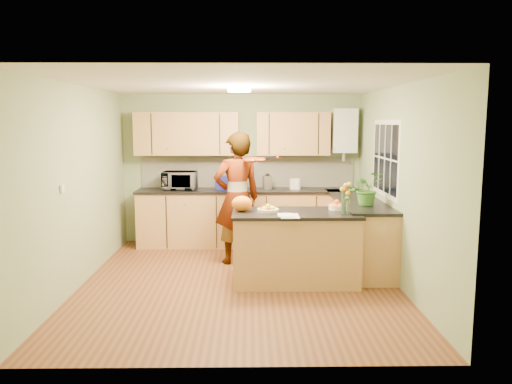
{
  "coord_description": "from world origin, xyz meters",
  "views": [
    {
      "loc": [
        0.13,
        -6.2,
        2.05
      ],
      "look_at": [
        0.22,
        0.5,
        1.1
      ],
      "focal_mm": 35.0,
      "sensor_mm": 36.0,
      "label": 1
    }
  ],
  "objects": [
    {
      "name": "blue_box",
      "position": [
        -0.27,
        1.92,
        1.05
      ],
      "size": [
        0.33,
        0.29,
        0.22
      ],
      "primitive_type": "cube",
      "rotation": [
        0.0,
        0.0,
        -0.41
      ],
      "color": "navy",
      "rests_on": "back_counter"
    },
    {
      "name": "peninsula_island",
      "position": [
        0.71,
        0.0,
        0.46
      ],
      "size": [
        1.6,
        0.82,
        0.92
      ],
      "color": "tan",
      "rests_on": "floor"
    },
    {
      "name": "violinist",
      "position": [
        -0.05,
        0.91,
        0.95
      ],
      "size": [
        0.81,
        0.67,
        1.91
      ],
      "primitive_type": "imported",
      "rotation": [
        0.0,
        0.0,
        3.49
      ],
      "color": "tan",
      "rests_on": "floor"
    },
    {
      "name": "window_right",
      "position": [
        1.99,
        0.6,
        1.55
      ],
      "size": [
        0.01,
        1.3,
        1.05
      ],
      "color": "white",
      "rests_on": "wall_right"
    },
    {
      "name": "potted_plant",
      "position": [
        1.7,
        0.36,
        1.17
      ],
      "size": [
        0.5,
        0.47,
        0.45
      ],
      "primitive_type": "imported",
      "rotation": [
        0.0,
        0.0,
        0.33
      ],
      "color": "#397627",
      "rests_on": "right_counter"
    },
    {
      "name": "microwave",
      "position": [
        -1.02,
        1.96,
        1.09
      ],
      "size": [
        0.56,
        0.4,
        0.3
      ],
      "primitive_type": "imported",
      "rotation": [
        0.0,
        0.0,
        -0.07
      ],
      "color": "white",
      "rests_on": "back_counter"
    },
    {
      "name": "jar_cream",
      "position": [
        0.85,
        1.98,
        1.02
      ],
      "size": [
        0.12,
        0.12,
        0.17
      ],
      "primitive_type": "cylinder",
      "rotation": [
        0.0,
        0.0,
        0.11
      ],
      "color": "beige",
      "rests_on": "back_counter"
    },
    {
      "name": "kettle",
      "position": [
        0.43,
        1.97,
        1.06
      ],
      "size": [
        0.16,
        0.16,
        0.3
      ],
      "rotation": [
        0.0,
        0.0,
        -0.23
      ],
      "color": "silver",
      "rests_on": "back_counter"
    },
    {
      "name": "ceiling",
      "position": [
        0.0,
        0.0,
        2.5
      ],
      "size": [
        4.0,
        4.5,
        0.02
      ],
      "primitive_type": "cube",
      "color": "silver",
      "rests_on": "wall_back"
    },
    {
      "name": "orange_bag",
      "position": [
        0.03,
        0.05,
        1.02
      ],
      "size": [
        0.32,
        0.3,
        0.2
      ],
      "primitive_type": "ellipsoid",
      "rotation": [
        0.0,
        0.0,
        0.36
      ],
      "color": "orange",
      "rests_on": "peninsula_island"
    },
    {
      "name": "violin",
      "position": [
        0.15,
        0.69,
        1.53
      ],
      "size": [
        0.64,
        0.55,
        0.16
      ],
      "primitive_type": null,
      "rotation": [
        0.17,
        0.0,
        -0.61
      ],
      "color": "#4B1104",
      "rests_on": "violinist"
    },
    {
      "name": "wall_right",
      "position": [
        2.0,
        0.0,
        1.25
      ],
      "size": [
        0.02,
        4.5,
        2.5
      ],
      "primitive_type": "cube",
      "color": "gray",
      "rests_on": "floor"
    },
    {
      "name": "orange_bowl",
      "position": [
        1.26,
        0.15,
        0.97
      ],
      "size": [
        0.21,
        0.21,
        0.12
      ],
      "color": "beige",
      "rests_on": "peninsula_island"
    },
    {
      "name": "floor",
      "position": [
        0.0,
        0.0,
        0.0
      ],
      "size": [
        4.5,
        4.5,
        0.0
      ],
      "primitive_type": "plane",
      "color": "brown",
      "rests_on": "ground"
    },
    {
      "name": "fruit_dish",
      "position": [
        0.36,
        0.0,
        0.96
      ],
      "size": [
        0.27,
        0.27,
        0.1
      ],
      "color": "beige",
      "rests_on": "peninsula_island"
    },
    {
      "name": "papers",
      "position": [
        0.61,
        -0.3,
        0.92
      ],
      "size": [
        0.23,
        0.31,
        0.01
      ],
      "primitive_type": "cube",
      "color": "silver",
      "rests_on": "peninsula_island"
    },
    {
      "name": "wall_left",
      "position": [
        -2.0,
        0.0,
        1.25
      ],
      "size": [
        0.02,
        4.5,
        2.5
      ],
      "primitive_type": "cube",
      "color": "gray",
      "rests_on": "floor"
    },
    {
      "name": "upper_cabinets",
      "position": [
        -0.18,
        2.08,
        1.85
      ],
      "size": [
        3.2,
        0.34,
        0.7
      ],
      "color": "tan",
      "rests_on": "wall_back"
    },
    {
      "name": "light_switch",
      "position": [
        -1.99,
        -0.6,
        1.3
      ],
      "size": [
        0.02,
        0.09,
        0.09
      ],
      "primitive_type": "cube",
      "color": "white",
      "rests_on": "wall_left"
    },
    {
      "name": "flower_vase",
      "position": [
        1.31,
        -0.18,
        1.2
      ],
      "size": [
        0.23,
        0.23,
        0.43
      ],
      "rotation": [
        0.0,
        0.0,
        0.38
      ],
      "color": "silver",
      "rests_on": "peninsula_island"
    },
    {
      "name": "wall_back",
      "position": [
        0.0,
        2.25,
        1.25
      ],
      "size": [
        4.0,
        0.02,
        2.5
      ],
      "primitive_type": "cube",
      "color": "gray",
      "rests_on": "floor"
    },
    {
      "name": "ceiling_lamp",
      "position": [
        0.0,
        0.3,
        2.46
      ],
      "size": [
        0.3,
        0.3,
        0.07
      ],
      "color": "#FFEABF",
      "rests_on": "ceiling"
    },
    {
      "name": "wall_front",
      "position": [
        0.0,
        -2.25,
        1.25
      ],
      "size": [
        4.0,
        0.02,
        2.5
      ],
      "primitive_type": "cube",
      "color": "gray",
      "rests_on": "floor"
    },
    {
      "name": "back_counter",
      "position": [
        0.1,
        1.95,
        0.47
      ],
      "size": [
        3.64,
        0.62,
        0.94
      ],
      "color": "tan",
      "rests_on": "floor"
    },
    {
      "name": "jar_white",
      "position": [
        0.92,
        1.94,
        1.03
      ],
      "size": [
        0.15,
        0.15,
        0.18
      ],
      "primitive_type": "cylinder",
      "rotation": [
        0.0,
        0.0,
        -0.33
      ],
      "color": "white",
      "rests_on": "back_counter"
    },
    {
      "name": "boiler",
      "position": [
        1.7,
        2.09,
        1.9
      ],
      "size": [
        0.4,
        0.3,
        0.86
      ],
      "color": "white",
      "rests_on": "wall_back"
    },
    {
      "name": "right_counter",
      "position": [
        1.7,
        0.85,
        0.47
      ],
      "size": [
        0.62,
        2.24,
        0.94
      ],
      "color": "tan",
      "rests_on": "floor"
    },
    {
      "name": "splashback",
      "position": [
        0.1,
        2.23,
        1.2
      ],
      "size": [
        3.6,
        0.02,
        0.52
      ],
      "primitive_type": "cube",
      "color": "#ECE7CD",
      "rests_on": "back_counter"
    }
  ]
}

